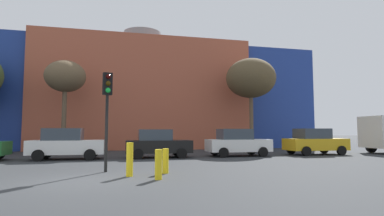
# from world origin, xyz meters

# --- Properties ---
(ground_plane) EXTENTS (200.00, 200.00, 0.00)m
(ground_plane) POSITION_xyz_m (0.00, 0.00, 0.00)
(ground_plane) COLOR #2D3033
(building_backdrop) EXTENTS (34.14, 11.97, 12.29)m
(building_backdrop) POSITION_xyz_m (3.21, 21.97, 5.14)
(building_backdrop) COLOR #B2563D
(building_backdrop) RESTS_ON ground_plane
(parked_car_2) EXTENTS (4.12, 2.02, 1.79)m
(parked_car_2) POSITION_xyz_m (-1.81, 8.25, 0.89)
(parked_car_2) COLOR white
(parked_car_2) RESTS_ON ground_plane
(parked_car_3) EXTENTS (3.98, 1.96, 1.73)m
(parked_car_3) POSITION_xyz_m (3.45, 8.25, 0.86)
(parked_car_3) COLOR black
(parked_car_3) RESTS_ON ground_plane
(parked_car_4) EXTENTS (4.08, 2.00, 1.77)m
(parked_car_4) POSITION_xyz_m (8.66, 8.25, 0.88)
(parked_car_4) COLOR white
(parked_car_4) RESTS_ON ground_plane
(parked_car_5) EXTENTS (4.17, 2.05, 1.81)m
(parked_car_5) POSITION_xyz_m (14.38, 8.25, 0.90)
(parked_car_5) COLOR gold
(parked_car_5) RESTS_ON ground_plane
(traffic_light_island) EXTENTS (0.41, 0.40, 3.97)m
(traffic_light_island) POSITION_xyz_m (0.73, 2.12, 2.92)
(traffic_light_island) COLOR black
(traffic_light_island) RESTS_ON ground_plane
(bare_tree_0) EXTENTS (2.95, 2.95, 6.91)m
(bare_tree_0) POSITION_xyz_m (-2.93, 13.41, 5.65)
(bare_tree_0) COLOR brown
(bare_tree_0) RESTS_ON ground_plane
(bare_tree_2) EXTENTS (4.19, 4.19, 7.80)m
(bare_tree_2) POSITION_xyz_m (11.87, 13.15, 6.10)
(bare_tree_2) COLOR brown
(bare_tree_2) RESTS_ON ground_plane
(bollard_yellow_0) EXTENTS (0.24, 0.24, 0.94)m
(bollard_yellow_0) POSITION_xyz_m (2.98, 1.23, 0.47)
(bollard_yellow_0) COLOR yellow
(bollard_yellow_0) RESTS_ON ground_plane
(bollard_yellow_1) EXTENTS (0.24, 0.24, 1.20)m
(bollard_yellow_1) POSITION_xyz_m (1.62, 0.72, 0.60)
(bollard_yellow_1) COLOR yellow
(bollard_yellow_1) RESTS_ON ground_plane
(bollard_yellow_2) EXTENTS (0.24, 0.24, 1.00)m
(bollard_yellow_2) POSITION_xyz_m (2.54, -0.22, 0.50)
(bollard_yellow_2) COLOR yellow
(bollard_yellow_2) RESTS_ON ground_plane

